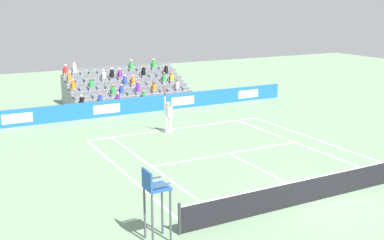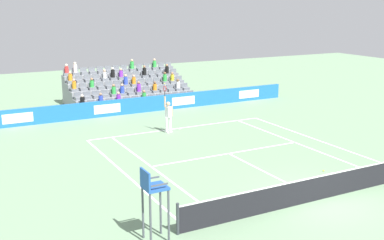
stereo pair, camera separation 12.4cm
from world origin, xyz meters
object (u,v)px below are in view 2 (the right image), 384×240
(tennis_player, at_px, (168,115))
(loose_tennis_ball, at_px, (323,171))
(tennis_net, at_px, (320,187))
(umpire_chair, at_px, (153,195))

(tennis_player, height_order, loose_tennis_ball, tennis_player)
(tennis_net, relative_size, umpire_chair, 5.12)
(tennis_net, distance_m, tennis_player, 11.42)
(tennis_player, distance_m, umpire_chair, 12.79)
(tennis_player, xyz_separation_m, umpire_chair, (5.84, 11.37, 0.53))
(umpire_chair, distance_m, loose_tennis_ball, 9.47)
(tennis_player, bearing_deg, tennis_net, 94.62)
(tennis_net, relative_size, loose_tennis_ball, 176.03)
(tennis_net, height_order, loose_tennis_ball, tennis_net)
(tennis_net, distance_m, loose_tennis_ball, 3.28)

